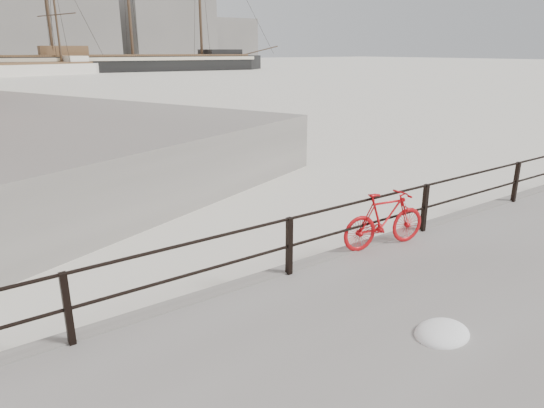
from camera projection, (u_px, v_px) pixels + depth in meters
ground at (505, 213)px, 12.25m from camera, size 400.00×400.00×0.00m
guardrail at (516, 182)px, 11.87m from camera, size 28.00×0.10×1.00m
bicycle at (385, 220)px, 9.12m from camera, size 1.82×0.58×1.09m
barque_black at (134, 71)px, 91.18m from camera, size 62.10×26.20×34.10m
schooner_mid at (21, 76)px, 76.00m from camera, size 32.28×19.62×21.54m
industrial_west at (51, 29)px, 129.13m from camera, size 32.00×18.00×18.00m
industrial_mid at (165, 22)px, 151.44m from camera, size 26.00×20.00×24.00m
industrial_east at (222, 40)px, 169.56m from camera, size 20.00×16.00×14.00m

